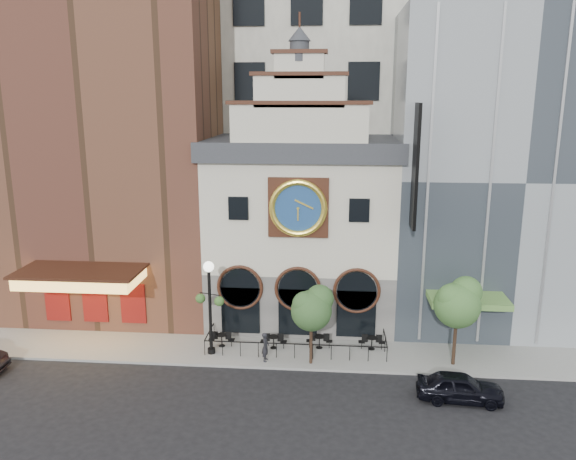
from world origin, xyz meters
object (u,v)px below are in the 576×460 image
Objects in this scene: pedestrian at (266,347)px; lamppost at (210,297)px; bistro_1 at (274,341)px; tree_right at (458,302)px; car_right at (460,387)px; bistro_2 at (319,341)px; tree_left at (312,307)px; bistro_0 at (222,339)px; bistro_3 at (372,342)px.

lamppost is (-3.32, 0.71, 2.65)m from pedestrian.
bistro_1 is 11.01m from tree_right.
bistro_1 is at bearing 68.14° from car_right.
lamppost is at bearing -169.07° from bistro_2.
tree_left is at bearing 71.67° from car_right.
pedestrian is 0.37× the size of tree_left.
tree_right is at bearing -10.46° from bistro_2.
bistro_0 is 14.06m from car_right.
bistro_2 is 1.00× the size of bistro_3.
bistro_3 is at bearing 24.83° from lamppost.
tree_right is (10.44, -1.17, 3.30)m from bistro_1.
car_right is (4.10, -5.25, 0.12)m from bistro_3.
tree_left is (-0.38, -1.98, 2.91)m from bistro_2.
tree_right reaches higher than bistro_0.
bistro_0 is 0.34× the size of tree_left.
car_right is at bearing -52.01° from bistro_3.
tree_left is (2.65, -0.05, 2.52)m from pedestrian.
tree_left reaches higher than bistro_2.
bistro_1 is at bearing -174.71° from bistro_2.
bistro_0 is 3.38m from pedestrian.
pedestrian is 11.13m from tree_right.
tree_right is at bearing 16.15° from lamppost.
lamppost is (-3.61, -0.97, 3.04)m from bistro_1.
bistro_1 is at bearing 32.03° from lamppost.
tree_right is at bearing -2.72° from car_right.
car_right is 2.50× the size of pedestrian.
lamppost is at bearing 179.21° from tree_right.
car_right is at bearing -103.02° from pedestrian.
bistro_2 is at bearing 58.81° from car_right.
lamppost reaches higher than car_right.
bistro_0 is 1.00× the size of bistro_3.
tree_right is (14.05, -0.19, 0.26)m from lamppost.
bistro_2 is 0.92× the size of pedestrian.
bistro_1 is at bearing -5.23° from pedestrian.
lamppost reaches higher than tree_right.
tree_right is (8.08, 0.56, 0.39)m from tree_left.
tree_right reaches higher than car_right.
bistro_2 is 0.34× the size of tree_left.
car_right is at bearing -97.01° from tree_right.
bistro_0 is 0.37× the size of car_right.
tree_right is (13.63, -1.17, 3.30)m from bistro_0.
car_right is 10.77m from pedestrian.
tree_left is at bearing 9.73° from lamppost.
bistro_1 is 1.00× the size of bistro_2.
bistro_2 is at bearing 5.29° from bistro_1.
pedestrian is 4.31m from lamppost.
bistro_3 is (9.07, 0.33, 0.00)m from bistro_0.
pedestrian is (-3.03, -1.94, 0.40)m from bistro_2.
bistro_3 is 0.28× the size of lamppost.
car_right is 0.76× the size of lamppost.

